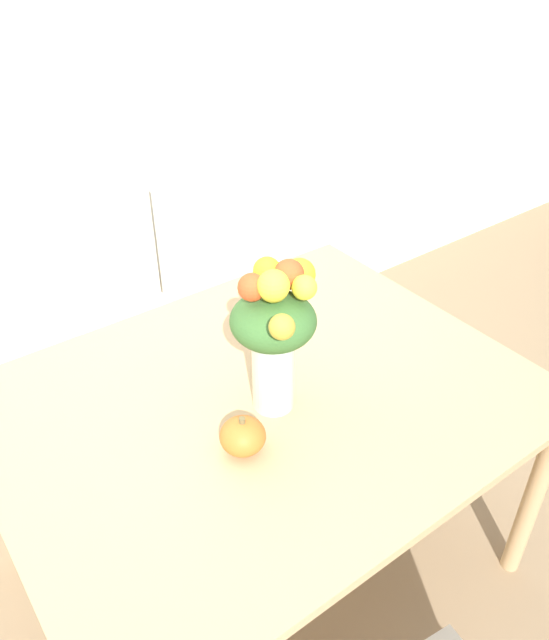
# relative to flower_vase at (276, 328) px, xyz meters

# --- Properties ---
(ground_plane) EXTENTS (12.00, 12.00, 0.00)m
(ground_plane) POSITION_rel_flower_vase_xyz_m (-0.01, 0.04, -1.03)
(ground_plane) COLOR #8E7556
(wall_back) EXTENTS (8.00, 0.06, 2.70)m
(wall_back) POSITION_rel_flower_vase_xyz_m (-0.01, 1.28, 0.32)
(wall_back) COLOR silver
(wall_back) RESTS_ON ground_plane
(dining_table) EXTENTS (1.47, 1.16, 0.78)m
(dining_table) POSITION_rel_flower_vase_xyz_m (-0.01, 0.04, -0.34)
(dining_table) COLOR tan
(dining_table) RESTS_ON ground_plane
(flower_vase) EXTENTS (0.25, 0.26, 0.44)m
(flower_vase) POSITION_rel_flower_vase_xyz_m (0.00, 0.00, 0.00)
(flower_vase) COLOR #B2CCBC
(flower_vase) RESTS_ON dining_table
(pumpkin) EXTENTS (0.12, 0.12, 0.11)m
(pumpkin) POSITION_rel_flower_vase_xyz_m (-0.17, -0.09, -0.21)
(pumpkin) COLOR orange
(pumpkin) RESTS_ON dining_table
(dining_chair_near_window) EXTENTS (0.43, 0.43, 1.00)m
(dining_chair_near_window) POSITION_rel_flower_vase_xyz_m (0.00, 1.02, -0.51)
(dining_chair_near_window) COLOR silver
(dining_chair_near_window) RESTS_ON ground_plane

